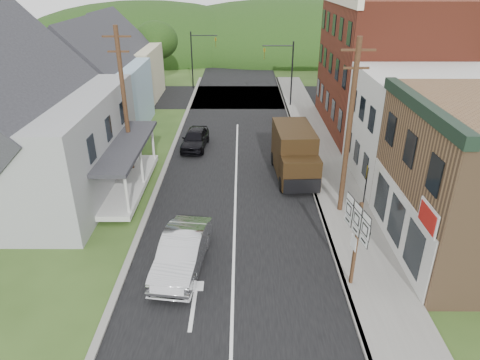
{
  "coord_description": "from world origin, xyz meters",
  "views": [
    {
      "loc": [
        0.34,
        -16.38,
        11.55
      ],
      "look_at": [
        0.27,
        2.83,
        2.2
      ],
      "focal_mm": 32.0,
      "sensor_mm": 36.0,
      "label": 1
    }
  ],
  "objects_px": {
    "delivery_van": "(294,154)",
    "warning_sign": "(365,183)",
    "dark_sedan": "(195,139)",
    "silver_sedan": "(182,252)",
    "route_sign_cluster": "(356,233)"
  },
  "relations": [
    {
      "from": "warning_sign",
      "to": "route_sign_cluster",
      "type": "bearing_deg",
      "value": -94.53
    },
    {
      "from": "dark_sedan",
      "to": "delivery_van",
      "type": "height_order",
      "value": "delivery_van"
    },
    {
      "from": "silver_sedan",
      "to": "delivery_van",
      "type": "height_order",
      "value": "delivery_van"
    },
    {
      "from": "route_sign_cluster",
      "to": "warning_sign",
      "type": "distance_m",
      "value": 5.73
    },
    {
      "from": "silver_sedan",
      "to": "dark_sedan",
      "type": "height_order",
      "value": "silver_sedan"
    },
    {
      "from": "warning_sign",
      "to": "dark_sedan",
      "type": "bearing_deg",
      "value": 148.59
    },
    {
      "from": "route_sign_cluster",
      "to": "dark_sedan",
      "type": "bearing_deg",
      "value": 107.23
    },
    {
      "from": "dark_sedan",
      "to": "delivery_van",
      "type": "xyz_separation_m",
      "value": [
        6.62,
        -4.83,
        0.84
      ]
    },
    {
      "from": "silver_sedan",
      "to": "dark_sedan",
      "type": "xyz_separation_m",
      "value": [
        -0.84,
        14.09,
        -0.1
      ]
    },
    {
      "from": "delivery_van",
      "to": "warning_sign",
      "type": "distance_m",
      "value": 5.84
    },
    {
      "from": "warning_sign",
      "to": "delivery_van",
      "type": "bearing_deg",
      "value": 135.15
    },
    {
      "from": "delivery_van",
      "to": "warning_sign",
      "type": "bearing_deg",
      "value": -62.39
    },
    {
      "from": "silver_sedan",
      "to": "delivery_van",
      "type": "distance_m",
      "value": 10.93
    },
    {
      "from": "silver_sedan",
      "to": "delivery_van",
      "type": "xyz_separation_m",
      "value": [
        5.77,
        9.25,
        0.74
      ]
    },
    {
      "from": "silver_sedan",
      "to": "warning_sign",
      "type": "bearing_deg",
      "value": 32.72
    }
  ]
}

